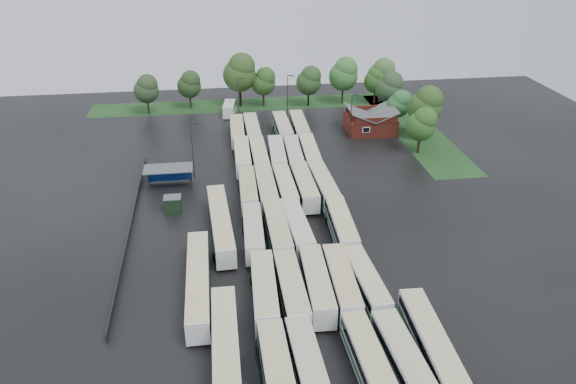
{
  "coord_description": "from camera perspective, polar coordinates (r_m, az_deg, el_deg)",
  "views": [
    {
      "loc": [
        -8.94,
        -66.78,
        42.99
      ],
      "look_at": [
        2.0,
        12.0,
        2.5
      ],
      "focal_mm": 35.0,
      "sensor_mm": 36.0,
      "label": 1
    }
  ],
  "objects": [
    {
      "name": "tree_north_4",
      "position": [
        135.55,
        2.19,
        11.28
      ],
      "size": [
        5.96,
        5.96,
        9.87
      ],
      "color": "black",
      "rests_on": "ground"
    },
    {
      "name": "puddle_1",
      "position": [
        65.75,
        7.56,
        -14.14
      ],
      "size": [
        4.65,
        4.65,
        0.01
      ],
      "primitive_type": "cylinder",
      "color": "black",
      "rests_on": "ground"
    },
    {
      "name": "bus_r5c4",
      "position": [
        117.7,
        1.16,
        6.61
      ],
      "size": [
        3.15,
        13.34,
        3.69
      ],
      "rotation": [
        0.0,
        0.0,
        -0.03
      ],
      "color": "white",
      "rests_on": "ground"
    },
    {
      "name": "bus_r4c3",
      "position": [
        104.36,
        0.55,
        3.82
      ],
      "size": [
        3.23,
        12.82,
        3.54
      ],
      "rotation": [
        0.0,
        0.0,
        -0.04
      ],
      "color": "white",
      "rests_on": "ground"
    },
    {
      "name": "tree_north_6",
      "position": [
        139.84,
        9.51,
        11.75
      ],
      "size": [
        6.67,
        6.67,
        11.04
      ],
      "color": "#392A16",
      "rests_on": "ground"
    },
    {
      "name": "artic_bus_west_a",
      "position": [
        60.14,
        -6.32,
        -16.2
      ],
      "size": [
        2.95,
        19.51,
        3.62
      ],
      "rotation": [
        0.0,
        0.0,
        -0.01
      ],
      "color": "white",
      "rests_on": "ground"
    },
    {
      "name": "bus_r3c3",
      "position": [
        92.04,
        1.67,
        0.56
      ],
      "size": [
        2.94,
        13.4,
        3.72
      ],
      "rotation": [
        0.0,
        0.0,
        0.01
      ],
      "color": "white",
      "rests_on": "ground"
    },
    {
      "name": "bus_r0c3",
      "position": [
        59.71,
        8.25,
        -16.78
      ],
      "size": [
        3.13,
        12.91,
        3.57
      ],
      "rotation": [
        0.0,
        0.0,
        0.03
      ],
      "color": "white",
      "rests_on": "ground"
    },
    {
      "name": "bus_r3c2",
      "position": [
        91.65,
        -0.28,
        0.39
      ],
      "size": [
        2.87,
        12.88,
        3.58
      ],
      "rotation": [
        0.0,
        0.0,
        0.01
      ],
      "color": "white",
      "rests_on": "ground"
    },
    {
      "name": "bus_r5c3",
      "position": [
        117.11,
        -0.56,
        6.5
      ],
      "size": [
        2.81,
        13.16,
        3.66
      ],
      "rotation": [
        0.0,
        0.0,
        0.0
      ],
      "color": "white",
      "rests_on": "ground"
    },
    {
      "name": "west_fence",
      "position": [
        86.98,
        -15.65,
        -3.3
      ],
      "size": [
        0.1,
        50.0,
        1.2
      ],
      "primitive_type": "cube",
      "color": "#2D2D30",
      "rests_on": "ground"
    },
    {
      "name": "bus_r2c0",
      "position": [
        79.62,
        -3.55,
        -4.12
      ],
      "size": [
        3.17,
        12.76,
        3.52
      ],
      "rotation": [
        0.0,
        0.0,
        -0.04
      ],
      "color": "white",
      "rests_on": "ground"
    },
    {
      "name": "artic_bus_west_c",
      "position": [
        70.43,
        -9.11,
        -9.04
      ],
      "size": [
        2.75,
        19.23,
        3.57
      ],
      "rotation": [
        0.0,
        0.0,
        -0.0
      ],
      "color": "white",
      "rests_on": "ground"
    },
    {
      "name": "bus_r1c1",
      "position": [
        68.29,
        0.33,
        -9.9
      ],
      "size": [
        2.86,
        13.16,
        3.66
      ],
      "rotation": [
        0.0,
        0.0,
        0.0
      ],
      "color": "white",
      "rests_on": "ground"
    },
    {
      "name": "puddle_0",
      "position": [
        61.68,
        -2.07,
        -17.23
      ],
      "size": [
        6.23,
        6.23,
        0.01
      ],
      "primitive_type": "cylinder",
      "color": "black",
      "rests_on": "ground"
    },
    {
      "name": "tree_east_1",
      "position": [
        117.89,
        13.86,
        8.59
      ],
      "size": [
        6.89,
        6.89,
        11.42
      ],
      "color": "black",
      "rests_on": "ground"
    },
    {
      "name": "artic_bus_west_b",
      "position": [
        82.11,
        -6.87,
        -3.18
      ],
      "size": [
        3.69,
        19.56,
        3.61
      ],
      "rotation": [
        0.0,
        0.0,
        0.05
      ],
      "color": "white",
      "rests_on": "ground"
    },
    {
      "name": "artic_bus_east",
      "position": [
        61.33,
        15.03,
        -16.09
      ],
      "size": [
        3.41,
        19.79,
        3.66
      ],
      "rotation": [
        0.0,
        0.0,
        -0.03
      ],
      "color": "white",
      "rests_on": "ground"
    },
    {
      "name": "tree_east_3",
      "position": [
        131.26,
        10.34,
        10.44
      ],
      "size": [
        6.16,
        6.16,
        10.21
      ],
      "color": "black",
      "rests_on": "ground"
    },
    {
      "name": "lamp_post_back_e",
      "position": [
        127.77,
        0.02,
        10.0
      ],
      "size": [
        1.51,
        0.29,
        9.79
      ],
      "color": "#2D2D30",
      "rests_on": "ground"
    },
    {
      "name": "tree_east_4",
      "position": [
        139.28,
        8.98,
        11.22
      ],
      "size": [
        5.56,
        5.56,
        9.21
      ],
      "color": "#362013",
      "rests_on": "ground"
    },
    {
      "name": "bus_r1c4",
      "position": [
        70.32,
        7.88,
        -9.05
      ],
      "size": [
        3.27,
        12.73,
        3.51
      ],
      "rotation": [
        0.0,
        0.0,
        0.05
      ],
      "color": "white",
      "rests_on": "ground"
    },
    {
      "name": "bus_r5c0",
      "position": [
        116.07,
        -5.18,
        6.16
      ],
      "size": [
        3.05,
        12.85,
        3.56
      ],
      "rotation": [
        0.0,
        0.0,
        -0.03
      ],
      "color": "white",
      "rests_on": "ground"
    },
    {
      "name": "minibus",
      "position": [
        131.09,
        -5.98,
        8.43
      ],
      "size": [
        3.32,
        6.95,
        2.92
      ],
      "rotation": [
        0.0,
        0.0,
        -0.13
      ],
      "color": "white",
      "rests_on": "ground"
    },
    {
      "name": "lamp_post_back_w",
      "position": [
        128.4,
        -5.0,
        9.83
      ],
      "size": [
        1.42,
        0.28,
        9.2
      ],
      "color": "#2D2D30",
      "rests_on": "ground"
    },
    {
      "name": "bus_r2c4",
      "position": [
        81.21,
        5.44,
        -3.44
      ],
      "size": [
        3.36,
        13.39,
        3.7
      ],
      "rotation": [
        0.0,
        0.0,
        -0.04
      ],
      "color": "white",
      "rests_on": "ground"
    },
    {
      "name": "bus_r3c4",
      "position": [
        92.76,
        3.58,
        0.72
      ],
      "size": [
        3.17,
        13.3,
        3.68
      ],
      "rotation": [
        0.0,
        0.0,
        0.03
      ],
      "color": "white",
      "rests_on": "ground"
    },
    {
      "name": "bus_r0c0",
      "position": [
        57.96,
        -1.09,
        -18.04
      ],
      "size": [
        2.94,
        13.09,
        3.63
      ],
      "rotation": [
        0.0,
        0.0,
        0.01
      ],
      "color": "white",
      "rests_on": "ground"
    },
    {
      "name": "wash_shed",
      "position": [
        97.75,
        -12.05,
        2.19
      ],
      "size": [
        8.2,
        4.2,
        3.58
      ],
      "color": "#2D2D30",
      "rests_on": "ground"
    },
    {
      "name": "bus_r0c4",
      "position": [
        60.18,
        11.75,
        -16.63
      ],
      "size": [
        3.47,
        13.4,
        3.69
      ],
      "rotation": [
        0.0,
        0.0,
        0.05
      ],
      "color": "white",
      "rests_on": "ground"
    },
    {
      "name": "tree_east_2",
      "position": [
        124.12,
        11.26,
        8.81
      ],
      "size": [
        5.04,
        5.04,
        8.35
      ],
      "color": "#342719",
      "rests_on": "ground"
    },
    {
      "name": "grass_strip_east",
      "position": [
        125.3,
        12.74,
        6.24
      ],
      "size": [
        10.0,
        50.0,
        0.01
      ],
      "primitive_type": "cube",
      "color": "#1A4018",
      "rests_on": "ground"
    },
    {
      "name": "bus_r4c0",
      "position": [
        103.67,
        -4.66,
        3.6
      ],
      "size": [
        3.04,
        13.16,
        3.65
      ],
      "rotation": [
        0.0,
        0.0,
        -0.02
      ],
      "color": "white",
      "rests_on": "ground"
    },
    {
      "name": "tree_east_0",
      "position": [
        110.84,
        13.47,
        6.75
      ],
      "size": [
        5.71,
        5.67,
        9.39
      ],
      "color": "#342412",
      "rests_on": "ground"
    },
    {
      "name": "bus_r1c0",
      "position": [
        68.07,
        -2.44,
        -10.03
      ],
      "size": [
        3.36,
        13.42,
        3.71
      ],
      "rotation": [
        0.0,
        0.0,
        -0.04
      ],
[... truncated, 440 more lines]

